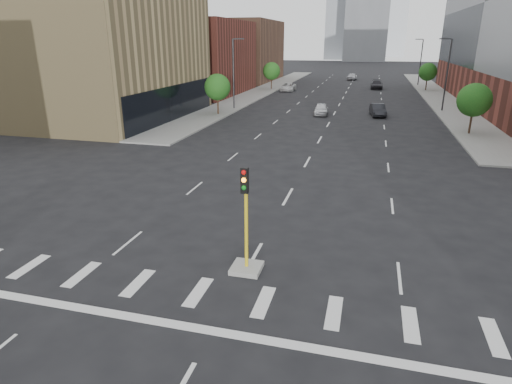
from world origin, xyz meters
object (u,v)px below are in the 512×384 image
at_px(car_deep_right, 377,85).
at_px(car_distant, 352,76).
at_px(car_far_left, 288,87).
at_px(median_traffic_signal, 246,249).
at_px(car_near_left, 321,109).
at_px(car_mid_right, 378,110).

bearing_deg(car_deep_right, car_distant, 106.43).
xyz_separation_m(car_deep_right, car_distant, (-5.54, 18.57, 0.02)).
bearing_deg(car_far_left, median_traffic_signal, -81.62).
xyz_separation_m(median_traffic_signal, car_near_left, (-1.54, 39.32, -0.26)).
xyz_separation_m(car_near_left, car_distant, (1.24, 51.55, 0.09)).
distance_m(car_near_left, car_far_left, 26.65).
bearing_deg(car_distant, car_deep_right, -67.65).
relative_size(median_traffic_signal, car_distant, 0.93).
relative_size(median_traffic_signal, car_mid_right, 0.98).
distance_m(car_near_left, car_deep_right, 33.67).
bearing_deg(car_distant, car_near_left, -85.62).
height_order(car_near_left, car_mid_right, car_mid_right).
bearing_deg(car_near_left, car_mid_right, 3.94).
height_order(car_near_left, car_deep_right, car_deep_right).
height_order(car_near_left, car_far_left, car_far_left).
bearing_deg(car_mid_right, car_deep_right, 82.38).
xyz_separation_m(median_traffic_signal, car_distant, (-0.30, 90.88, -0.17)).
xyz_separation_m(median_traffic_signal, car_mid_right, (5.29, 40.21, -0.24)).
relative_size(car_far_left, car_distant, 1.12).
bearing_deg(median_traffic_signal, car_near_left, 92.25).
bearing_deg(car_mid_right, car_near_left, 179.63).
bearing_deg(car_far_left, car_distant, 68.04).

